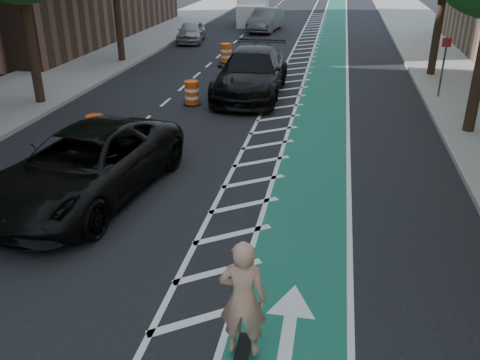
% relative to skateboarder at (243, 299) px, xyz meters
% --- Properties ---
extents(ground, '(120.00, 120.00, 0.00)m').
position_rel_skateboarder_xyz_m(ground, '(-2.36, 3.46, -1.07)').
color(ground, black).
rests_on(ground, ground).
extents(bike_lane, '(2.00, 90.00, 0.01)m').
position_rel_skateboarder_xyz_m(bike_lane, '(0.64, 13.46, -1.06)').
color(bike_lane, '#18564B').
rests_on(bike_lane, ground).
extents(buffer_strip, '(1.40, 90.00, 0.01)m').
position_rel_skateboarder_xyz_m(buffer_strip, '(-0.86, 13.46, -1.06)').
color(buffer_strip, silver).
rests_on(buffer_strip, ground).
extents(sidewalk_left, '(5.00, 90.00, 0.15)m').
position_rel_skateboarder_xyz_m(sidewalk_left, '(-11.86, 13.46, -0.99)').
color(sidewalk_left, gray).
rests_on(sidewalk_left, ground).
extents(curb_right, '(0.12, 90.00, 0.16)m').
position_rel_skateboarder_xyz_m(curb_right, '(4.69, 13.46, -0.99)').
color(curb_right, gray).
rests_on(curb_right, ground).
extents(curb_left, '(0.12, 90.00, 0.16)m').
position_rel_skateboarder_xyz_m(curb_left, '(-9.41, 13.46, -0.99)').
color(curb_left, gray).
rests_on(curb_left, ground).
extents(sign_post, '(0.35, 0.08, 2.47)m').
position_rel_skateboarder_xyz_m(sign_post, '(5.24, 15.46, 0.29)').
color(sign_post, '#4C4C4C').
rests_on(sign_post, ground).
extents(skateboard, '(0.24, 0.77, 0.10)m').
position_rel_skateboarder_xyz_m(skateboard, '(0.00, -0.00, -0.98)').
color(skateboard, black).
rests_on(skateboard, ground).
extents(skateboarder, '(0.71, 0.48, 1.93)m').
position_rel_skateboarder_xyz_m(skateboarder, '(0.00, 0.00, 0.00)').
color(skateboarder, tan).
rests_on(skateboarder, skateboard).
extents(suv_near, '(3.58, 6.41, 1.69)m').
position_rel_skateboarder_xyz_m(suv_near, '(-4.75, 4.66, -0.22)').
color(suv_near, black).
rests_on(suv_near, ground).
extents(suv_far, '(2.64, 6.41, 1.86)m').
position_rel_skateboarder_xyz_m(suv_far, '(-2.36, 14.87, -0.14)').
color(suv_far, black).
rests_on(suv_far, ground).
extents(car_silver, '(2.06, 4.05, 1.32)m').
position_rel_skateboarder_xyz_m(car_silver, '(-8.36, 26.87, -0.40)').
color(car_silver, '#9C9BA0').
rests_on(car_silver, ground).
extents(car_grey, '(2.29, 5.03, 1.60)m').
position_rel_skateboarder_xyz_m(car_grey, '(-4.25, 32.43, -0.27)').
color(car_grey, '#5A595E').
rests_on(car_grey, ground).
extents(box_truck, '(2.79, 5.37, 2.16)m').
position_rel_skateboarder_xyz_m(box_truck, '(-5.82, 36.05, -0.07)').
color(box_truck, white).
rests_on(box_truck, ground).
extents(barrel_a, '(0.70, 0.70, 0.95)m').
position_rel_skateboarder_xyz_m(barrel_a, '(-6.16, 8.10, -0.62)').
color(barrel_a, '#E5420C').
rests_on(barrel_a, ground).
extents(barrel_b, '(0.69, 0.69, 0.94)m').
position_rel_skateboarder_xyz_m(barrel_b, '(-4.42, 12.96, -0.62)').
color(barrel_b, '#E5470C').
rests_on(barrel_b, ground).
extents(barrel_c, '(0.74, 0.74, 1.01)m').
position_rel_skateboarder_xyz_m(barrel_c, '(-4.78, 21.02, -0.59)').
color(barrel_c, '#FB520D').
rests_on(barrel_c, ground).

